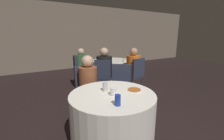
# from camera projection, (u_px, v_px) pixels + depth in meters

# --- Properties ---
(wall_back) EXTENTS (16.00, 0.06, 2.80)m
(wall_back) POSITION_uv_depth(u_px,v_px,m) (52.00, 37.00, 6.25)
(wall_back) COLOR #7A6B5B
(wall_back) RESTS_ON ground_plane
(table_near) EXTENTS (1.12, 1.12, 0.74)m
(table_near) POSITION_uv_depth(u_px,v_px,m) (112.00, 119.00, 2.04)
(table_near) COLOR white
(table_near) RESTS_ON ground_plane
(table_far) EXTENTS (1.20, 1.20, 0.74)m
(table_far) POSITION_uv_depth(u_px,v_px,m) (112.00, 72.00, 4.62)
(table_far) COLOR white
(table_far) RESTS_ON ground_plane
(chair_near_northeast) EXTENTS (0.56, 0.56, 0.93)m
(chair_near_northeast) POSITION_uv_depth(u_px,v_px,m) (121.00, 84.00, 2.93)
(chair_near_northeast) COLOR #2D3347
(chair_near_northeast) RESTS_ON ground_plane
(chair_near_north) EXTENTS (0.40, 0.41, 0.93)m
(chair_near_north) POSITION_uv_depth(u_px,v_px,m) (87.00, 86.00, 2.82)
(chair_near_north) COLOR #2D3347
(chair_near_north) RESTS_ON ground_plane
(chair_far_southwest) EXTENTS (0.56, 0.56, 0.93)m
(chair_far_southwest) POSITION_uv_depth(u_px,v_px,m) (103.00, 75.00, 3.61)
(chair_far_southwest) COLOR #2D3347
(chair_far_southwest) RESTS_ON ground_plane
(chair_far_south) EXTENTS (0.45, 0.45, 0.93)m
(chair_far_south) POSITION_uv_depth(u_px,v_px,m) (136.00, 73.00, 3.79)
(chair_far_south) COLOR #2D3347
(chair_far_south) RESTS_ON ground_plane
(chair_far_west) EXTENTS (0.46, 0.45, 0.93)m
(chair_far_west) POSITION_uv_depth(u_px,v_px,m) (78.00, 69.00, 4.21)
(chair_far_west) COLOR #2D3347
(chair_far_west) RESTS_ON ground_plane
(person_black_shirt) EXTENTS (0.50, 0.51, 1.20)m
(person_black_shirt) POSITION_uv_depth(u_px,v_px,m) (105.00, 71.00, 3.74)
(person_black_shirt) COLOR #4C4238
(person_black_shirt) RESTS_ON ground_plane
(person_floral_shirt) EXTENTS (0.33, 0.50, 1.14)m
(person_floral_shirt) POSITION_uv_depth(u_px,v_px,m) (90.00, 87.00, 2.67)
(person_floral_shirt) COLOR #33384C
(person_floral_shirt) RESTS_ON ground_plane
(person_orange_shirt) EXTENTS (0.38, 0.52, 1.18)m
(person_orange_shirt) POSITION_uv_depth(u_px,v_px,m) (131.00, 70.00, 3.90)
(person_orange_shirt) COLOR #282828
(person_orange_shirt) RESTS_ON ground_plane
(person_green_jacket) EXTENTS (0.51, 0.37, 1.14)m
(person_green_jacket) POSITION_uv_depth(u_px,v_px,m) (84.00, 68.00, 4.27)
(person_green_jacket) COLOR #33384C
(person_green_jacket) RESTS_ON ground_plane
(pizza_plate_near) EXTENTS (0.20, 0.20, 0.02)m
(pizza_plate_near) POSITION_uv_depth(u_px,v_px,m) (134.00, 90.00, 2.06)
(pizza_plate_near) COLOR white
(pizza_plate_near) RESTS_ON table_near
(soda_can_blue) EXTENTS (0.07, 0.07, 0.12)m
(soda_can_blue) POSITION_uv_depth(u_px,v_px,m) (118.00, 100.00, 1.61)
(soda_can_blue) COLOR #1E38A5
(soda_can_blue) RESTS_ON table_near
(soda_can_silver) EXTENTS (0.07, 0.07, 0.12)m
(soda_can_silver) POSITION_uv_depth(u_px,v_px,m) (105.00, 87.00, 2.03)
(soda_can_silver) COLOR silver
(soda_can_silver) RESTS_ON table_near
(cup_near) EXTENTS (0.08, 0.08, 0.10)m
(cup_near) POSITION_uv_depth(u_px,v_px,m) (114.00, 92.00, 1.89)
(cup_near) COLOR white
(cup_near) RESTS_ON table_near
(cup_far) EXTENTS (0.09, 0.09, 0.10)m
(cup_far) POSITION_uv_depth(u_px,v_px,m) (124.00, 60.00, 4.26)
(cup_far) COLOR silver
(cup_far) RESTS_ON table_far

